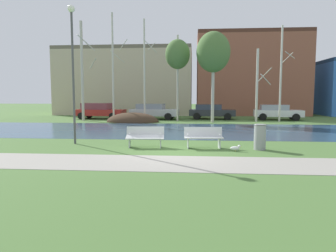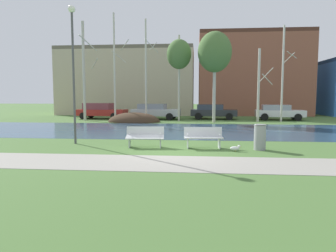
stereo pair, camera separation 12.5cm
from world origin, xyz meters
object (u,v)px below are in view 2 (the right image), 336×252
at_px(streetlamp, 73,54).
at_px(parked_wagon_fourth_white, 279,112).
at_px(parked_sedan_second_silver, 155,111).
at_px(bench_right, 203,137).
at_px(parked_van_nearest_red, 101,111).
at_px(bench_left, 145,136).
at_px(parked_hatch_third_dark, 213,111).
at_px(trash_bin, 260,137).
at_px(seagull, 235,148).

relative_size(streetlamp, parked_wagon_fourth_white, 1.41).
xyz_separation_m(streetlamp, parked_sedan_second_silver, (1.66, 15.10, -3.26)).
bearing_deg(bench_right, parked_wagon_fourth_white, 65.87).
bearing_deg(parked_van_nearest_red, bench_left, -66.46).
bearing_deg(parked_hatch_third_dark, trash_bin, -86.46).
height_order(bench_right, parked_sedan_second_silver, parked_sedan_second_silver).
bearing_deg(parked_hatch_third_dark, bench_right, -94.38).
height_order(bench_left, trash_bin, trash_bin).
relative_size(trash_bin, seagull, 2.37).
relative_size(bench_left, parked_sedan_second_silver, 0.36).
xyz_separation_m(bench_left, trash_bin, (4.73, -0.20, 0.07)).
bearing_deg(parked_van_nearest_red, seagull, -57.23).
bearing_deg(trash_bin, parked_sedan_second_silver, 111.84).
xyz_separation_m(streetlamp, parked_van_nearest_red, (-3.50, 15.02, -3.24)).
distance_m(bench_left, parked_wagon_fourth_white, 18.43).
height_order(parked_sedan_second_silver, parked_wagon_fourth_white, parked_sedan_second_silver).
bearing_deg(parked_hatch_third_dark, parked_sedan_second_silver, -174.85).
xyz_separation_m(bench_left, parked_van_nearest_red, (-6.85, 15.73, 0.31)).
distance_m(streetlamp, parked_van_nearest_red, 15.76).
xyz_separation_m(seagull, parked_sedan_second_silver, (-5.40, 16.48, 0.63)).
height_order(bench_right, seagull, bench_right).
bearing_deg(parked_wagon_fourth_white, parked_van_nearest_red, -179.84).
distance_m(bench_right, parked_van_nearest_red, 18.29).
relative_size(seagull, parked_hatch_third_dark, 0.10).
distance_m(bench_left, streetlamp, 4.93).
bearing_deg(bench_left, parked_hatch_third_dark, 77.18).
bearing_deg(streetlamp, bench_right, -6.98).
distance_m(bench_left, bench_right, 2.46).
bearing_deg(seagull, bench_right, 151.66).
height_order(parked_sedan_second_silver, parked_hatch_third_dark, parked_sedan_second_silver).
bearing_deg(parked_wagon_fourth_white, streetlamp, -130.53).
bearing_deg(parked_sedan_second_silver, parked_hatch_third_dark, 5.15).
relative_size(parked_sedan_second_silver, parked_hatch_third_dark, 1.05).
xyz_separation_m(parked_sedan_second_silver, parked_hatch_third_dark, (5.40, 0.49, -0.02)).
xyz_separation_m(bench_left, seagull, (3.70, -0.67, -0.34)).
relative_size(parked_hatch_third_dark, parked_wagon_fourth_white, 1.00).
bearing_deg(bench_right, parked_sedan_second_silver, 104.71).
relative_size(trash_bin, streetlamp, 0.17).
relative_size(bench_left, bench_right, 1.00).
height_order(bench_left, bench_right, same).
bearing_deg(seagull, bench_left, 169.75).
xyz_separation_m(trash_bin, parked_hatch_third_dark, (-1.02, 16.51, 0.20)).
xyz_separation_m(parked_van_nearest_red, parked_sedan_second_silver, (5.16, 0.08, -0.02)).
bearing_deg(parked_sedan_second_silver, parked_wagon_fourth_white, -0.19).
xyz_separation_m(seagull, parked_van_nearest_red, (-10.56, 16.40, 0.65)).
bearing_deg(parked_sedan_second_silver, seagull, -71.88).
bearing_deg(trash_bin, bench_right, 174.85).
xyz_separation_m(bench_right, parked_hatch_third_dark, (1.25, 16.30, 0.27)).
distance_m(bench_left, parked_van_nearest_red, 17.16).
relative_size(bench_right, seagull, 3.73).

